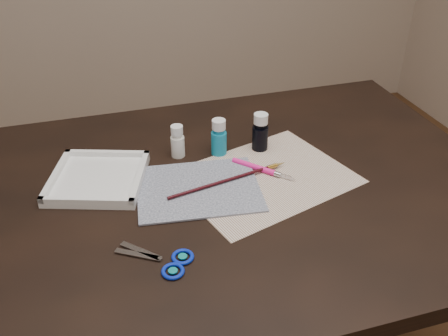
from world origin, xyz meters
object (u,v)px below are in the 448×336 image
object	(u,v)px
paint_bottle_white	(177,141)
paint_bottle_navy	(260,132)
paper	(264,178)
paint_bottle_cyan	(219,137)
palette_tray	(98,178)
scissors	(152,259)
canvas	(198,188)

from	to	relation	value
paint_bottle_white	paint_bottle_navy	xyz separation A→B (m)	(0.21, -0.03, 0.01)
paper	paint_bottle_cyan	distance (m)	0.16
paper	palette_tray	bearing A→B (deg)	165.79
paper	paint_bottle_cyan	world-z (taller)	paint_bottle_cyan
paper	palette_tray	distance (m)	0.39
paint_bottle_cyan	scissors	world-z (taller)	paint_bottle_cyan
paint_bottle_cyan	paint_bottle_navy	size ratio (longest dim) A/B	0.95
scissors	canvas	bearing A→B (deg)	-93.72
paint_bottle_navy	paper	bearing A→B (deg)	-105.53
paint_bottle_navy	canvas	bearing A→B (deg)	-146.22
paint_bottle_white	paint_bottle_cyan	world-z (taller)	paint_bottle_cyan
canvas	paint_bottle_cyan	size ratio (longest dim) A/B	2.90
paper	canvas	distance (m)	0.16
canvas	paint_bottle_navy	distance (m)	0.24
paper	paint_bottle_white	bearing A→B (deg)	137.52
paint_bottle_navy	scissors	xyz separation A→B (m)	(-0.34, -0.33, -0.05)
paper	canvas	world-z (taller)	canvas
palette_tray	paper	bearing A→B (deg)	-14.21
scissors	palette_tray	distance (m)	0.30
paper	paint_bottle_white	world-z (taller)	paint_bottle_white
canvas	palette_tray	bearing A→B (deg)	155.87
palette_tray	paint_bottle_cyan	bearing A→B (deg)	8.05
paint_bottle_white	palette_tray	bearing A→B (deg)	-162.86
paint_bottle_cyan	paint_bottle_navy	distance (m)	0.11
paper	paint_bottle_navy	xyz separation A→B (m)	(0.04, 0.13, 0.05)
paint_bottle_white	paint_bottle_cyan	bearing A→B (deg)	-10.93
palette_tray	paint_bottle_navy	bearing A→B (deg)	4.85
canvas	paint_bottle_cyan	distance (m)	0.17
canvas	scissors	bearing A→B (deg)	-125.39
paper	paint_bottle_navy	size ratio (longest dim) A/B	3.92
paint_bottle_white	scissors	size ratio (longest dim) A/B	0.50
scissors	palette_tray	xyz separation A→B (m)	(-0.07, 0.29, 0.01)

